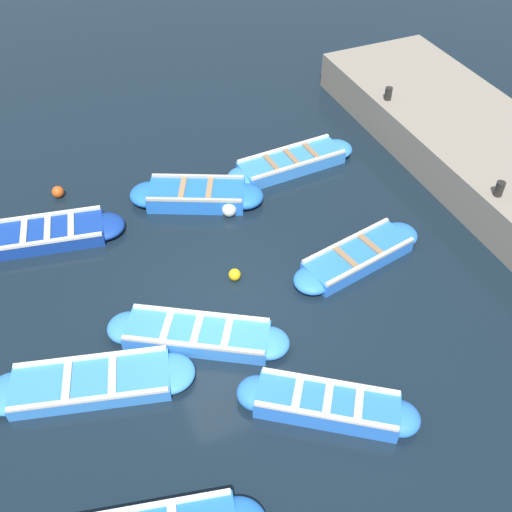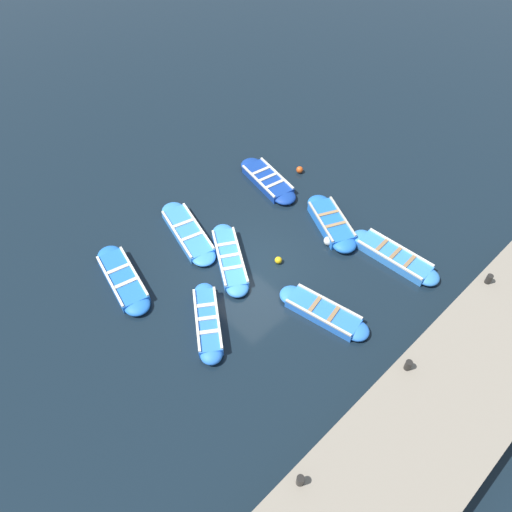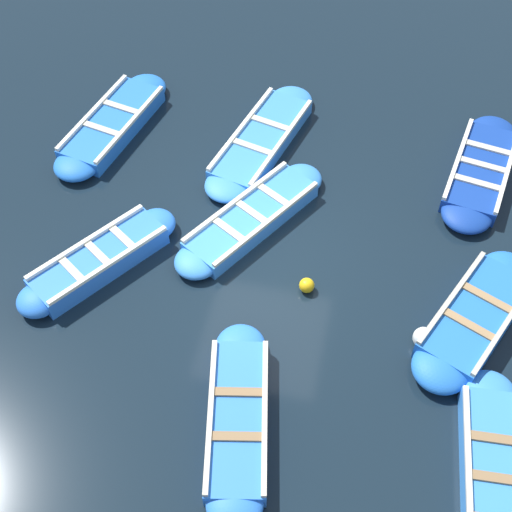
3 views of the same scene
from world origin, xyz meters
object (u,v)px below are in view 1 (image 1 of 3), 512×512
Objects in this scene: bollard_north at (388,94)px; buoy_orange_near at (235,275)px; boat_far_corner at (197,335)px; boat_outer_left at (91,383)px; boat_inner_gap at (358,257)px; boat_tucked at (49,234)px; boat_broadside at (291,163)px; bollard_mid_north at (499,189)px; buoy_white_drifting at (58,192)px; boat_near_quay at (327,405)px; boat_alongside at (197,195)px; buoy_yellow_far at (229,209)px.

buoy_orange_near is (6.04, 3.76, -1.09)m from bollard_north.
boat_far_corner is 0.90× the size of boat_outer_left.
boat_tucked is at bearing -29.19° from boat_inner_gap.
boat_tucked is 0.96× the size of boat_broadside.
boat_far_corner is at bearing -172.66° from boat_outer_left.
buoy_white_drifting is (9.06, -5.24, -1.08)m from bollard_mid_north.
boat_inner_gap is 3.51m from bollard_mid_north.
boat_near_quay is 0.83× the size of boat_broadside.
boat_alongside is 11.41× the size of buoy_white_drifting.
boat_broadside is 12.46× the size of buoy_white_drifting.
boat_inner_gap is at bearing 127.06° from boat_alongside.
boat_inner_gap is 0.97× the size of boat_tucked.
boat_far_corner is 10.09× the size of bollard_north.
bollard_north is 1.17× the size of buoy_white_drifting.
boat_alongside is at bearing 7.40° from boat_broadside.
boat_tucked is (3.77, -6.55, -0.03)m from boat_near_quay.
bollard_north is at bearing -145.54° from boat_far_corner.
boat_near_quay reaches higher than boat_tucked.
buoy_yellow_far is at bearing 147.38° from buoy_white_drifting.
boat_alongside reaches higher than boat_broadside.
bollard_mid_north is (0.00, 4.60, 0.00)m from bollard_north.
boat_inner_gap is at bearing 150.81° from boat_tucked.
boat_near_quay is 0.91× the size of boat_alongside.
boat_near_quay is 10.34× the size of buoy_white_drifting.
boat_alongside is (2.59, -3.44, 0.04)m from boat_inner_gap.
boat_far_corner reaches higher than buoy_white_drifting.
boat_far_corner is 1.14× the size of boat_near_quay.
boat_inner_gap and boat_tucked have the same top height.
boat_broadside is at bearing -172.60° from boat_alongside.
boat_inner_gap is 5.58m from bollard_north.
buoy_orange_near is (2.71, -0.59, -0.03)m from boat_inner_gap.
boat_near_quay is 0.86× the size of boat_tucked.
boat_inner_gap is at bearing 52.53° from bollard_north.
boat_tucked is (0.04, -4.42, 0.02)m from boat_outer_left.
boat_alongside is at bearing -88.43° from boat_near_quay.
boat_far_corner is 1.04× the size of boat_alongside.
boat_alongside is at bearing -31.88° from bollard_mid_north.
boat_broadside is (-6.36, -0.34, 0.01)m from boat_tucked.
bollard_mid_north reaches higher than boat_outer_left.
boat_broadside is 3.37m from bollard_north.
boat_alongside is 9.73× the size of bollard_mid_north.
boat_near_quay is 7.55m from boat_tucked.
boat_far_corner is 1.01× the size of boat_inner_gap.
boat_far_corner is 6.13m from boat_broadside.
buoy_orange_near is 2.16m from buoy_yellow_far.
bollard_mid_north is 6.20m from buoy_orange_near.
bollard_mid_north is at bearing 127.93° from boat_broadside.
boat_broadside is 4.32m from buoy_orange_near.
bollard_mid_north is at bearing 151.78° from buoy_yellow_far.
boat_tucked is 13.32× the size of buoy_orange_near.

